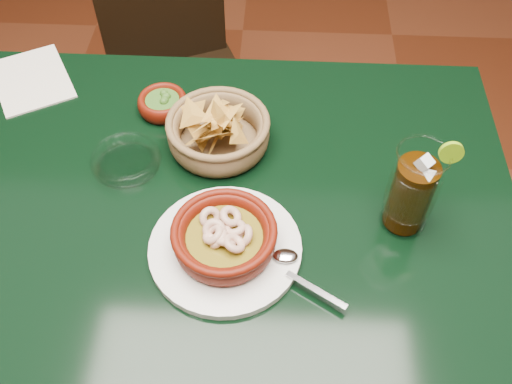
{
  "coord_description": "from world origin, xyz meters",
  "views": [
    {
      "loc": [
        0.17,
        -0.61,
        1.54
      ],
      "look_at": [
        0.14,
        -0.02,
        0.81
      ],
      "focal_mm": 40.0,
      "sensor_mm": 36.0,
      "label": 1
    }
  ],
  "objects_px": {
    "dining_chair": "(178,73)",
    "chip_basket": "(218,132)",
    "cola_drink": "(412,190)",
    "dining_table": "(183,233)",
    "shrimp_plate": "(225,240)"
  },
  "relations": [
    {
      "from": "dining_table",
      "to": "chip_basket",
      "type": "relative_size",
      "value": 5.33
    },
    {
      "from": "dining_chair",
      "to": "chip_basket",
      "type": "bearing_deg",
      "value": -71.34
    },
    {
      "from": "dining_chair",
      "to": "chip_basket",
      "type": "relative_size",
      "value": 3.69
    },
    {
      "from": "dining_table",
      "to": "chip_basket",
      "type": "xyz_separation_m",
      "value": [
        0.06,
        0.14,
        0.13
      ]
    },
    {
      "from": "dining_chair",
      "to": "chip_basket",
      "type": "xyz_separation_m",
      "value": [
        0.19,
        -0.56,
        0.33
      ]
    },
    {
      "from": "dining_table",
      "to": "chip_basket",
      "type": "height_order",
      "value": "chip_basket"
    },
    {
      "from": "chip_basket",
      "to": "cola_drink",
      "type": "bearing_deg",
      "value": -26.3
    },
    {
      "from": "dining_table",
      "to": "cola_drink",
      "type": "bearing_deg",
      "value": -3.39
    },
    {
      "from": "dining_table",
      "to": "dining_chair",
      "type": "relative_size",
      "value": 1.45
    },
    {
      "from": "chip_basket",
      "to": "cola_drink",
      "type": "height_order",
      "value": "cola_drink"
    },
    {
      "from": "chip_basket",
      "to": "dining_chair",
      "type": "bearing_deg",
      "value": 108.66
    },
    {
      "from": "chip_basket",
      "to": "cola_drink",
      "type": "relative_size",
      "value": 1.16
    },
    {
      "from": "dining_table",
      "to": "shrimp_plate",
      "type": "distance_m",
      "value": 0.19
    },
    {
      "from": "dining_chair",
      "to": "chip_basket",
      "type": "height_order",
      "value": "chip_basket"
    },
    {
      "from": "dining_table",
      "to": "dining_chair",
      "type": "distance_m",
      "value": 0.73
    }
  ]
}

